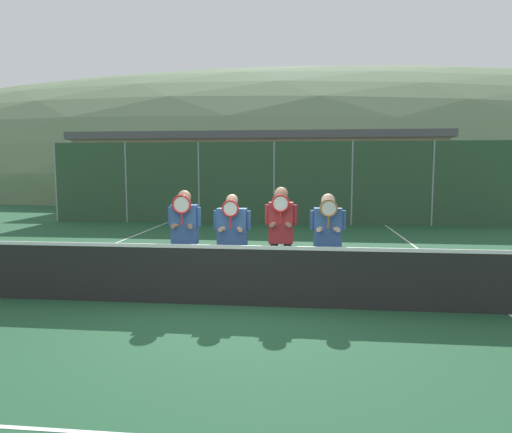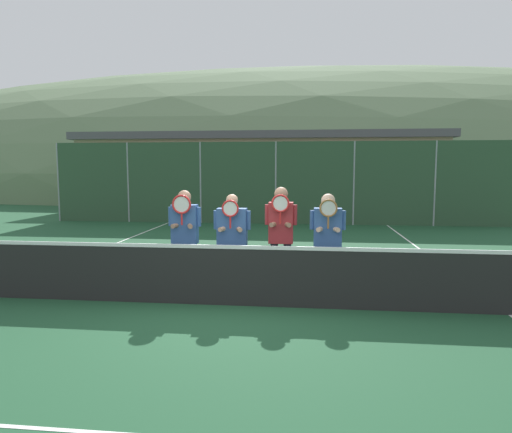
{
  "view_description": "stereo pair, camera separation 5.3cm",
  "coord_description": "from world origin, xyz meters",
  "px_view_note": "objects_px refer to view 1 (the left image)",
  "views": [
    {
      "loc": [
        1.17,
        -6.8,
        2.13
      ],
      "look_at": [
        0.34,
        0.9,
        1.3
      ],
      "focal_mm": 32.0,
      "sensor_mm": 36.0,
      "label": 1
    },
    {
      "loc": [
        1.22,
        -6.8,
        2.13
      ],
      "look_at": [
        0.34,
        0.9,
        1.3
      ],
      "focal_mm": 32.0,
      "sensor_mm": 36.0,
      "label": 2
    }
  ],
  "objects_px": {
    "car_left_of_center": "(280,194)",
    "player_center_left": "(232,235)",
    "car_center": "(392,195)",
    "car_far_left": "(175,195)",
    "player_center_right": "(281,231)",
    "player_rightmost": "(328,234)",
    "player_leftmost": "(185,231)"
  },
  "relations": [
    {
      "from": "car_left_of_center",
      "to": "player_center_left",
      "type": "bearing_deg",
      "value": -90.46
    },
    {
      "from": "player_center_left",
      "to": "car_center",
      "type": "bearing_deg",
      "value": 68.69
    },
    {
      "from": "car_far_left",
      "to": "car_center",
      "type": "xyz_separation_m",
      "value": [
        9.54,
        0.49,
        -0.0
      ]
    },
    {
      "from": "car_center",
      "to": "car_left_of_center",
      "type": "bearing_deg",
      "value": -179.12
    },
    {
      "from": "car_far_left",
      "to": "car_center",
      "type": "relative_size",
      "value": 0.91
    },
    {
      "from": "player_center_right",
      "to": "player_rightmost",
      "type": "distance_m",
      "value": 0.78
    },
    {
      "from": "player_center_right",
      "to": "car_far_left",
      "type": "relative_size",
      "value": 0.43
    },
    {
      "from": "player_center_right",
      "to": "player_leftmost",
      "type": "bearing_deg",
      "value": -178.09
    },
    {
      "from": "car_left_of_center",
      "to": "car_center",
      "type": "height_order",
      "value": "car_left_of_center"
    },
    {
      "from": "player_leftmost",
      "to": "car_left_of_center",
      "type": "bearing_deg",
      "value": 85.82
    },
    {
      "from": "player_leftmost",
      "to": "player_center_left",
      "type": "bearing_deg",
      "value": -2.34
    },
    {
      "from": "player_rightmost",
      "to": "player_center_left",
      "type": "bearing_deg",
      "value": -176.61
    },
    {
      "from": "player_center_right",
      "to": "player_rightmost",
      "type": "relative_size",
      "value": 1.06
    },
    {
      "from": "player_center_left",
      "to": "car_center",
      "type": "xyz_separation_m",
      "value": [
        4.98,
        12.77,
        -0.07
      ]
    },
    {
      "from": "player_leftmost",
      "to": "player_rightmost",
      "type": "xyz_separation_m",
      "value": [
        2.41,
        0.06,
        -0.03
      ]
    },
    {
      "from": "player_center_right",
      "to": "car_left_of_center",
      "type": "height_order",
      "value": "car_left_of_center"
    },
    {
      "from": "player_center_left",
      "to": "player_center_right",
      "type": "relative_size",
      "value": 0.93
    },
    {
      "from": "player_center_left",
      "to": "player_rightmost",
      "type": "bearing_deg",
      "value": 3.39
    },
    {
      "from": "car_far_left",
      "to": "car_center",
      "type": "bearing_deg",
      "value": 2.94
    },
    {
      "from": "player_rightmost",
      "to": "car_far_left",
      "type": "bearing_deg",
      "value": 116.8
    },
    {
      "from": "player_leftmost",
      "to": "player_center_right",
      "type": "height_order",
      "value": "player_center_right"
    },
    {
      "from": "car_far_left",
      "to": "player_rightmost",
      "type": "bearing_deg",
      "value": -63.2
    },
    {
      "from": "player_center_left",
      "to": "car_left_of_center",
      "type": "bearing_deg",
      "value": 89.54
    },
    {
      "from": "car_far_left",
      "to": "player_center_left",
      "type": "bearing_deg",
      "value": -69.6
    },
    {
      "from": "player_center_right",
      "to": "car_center",
      "type": "height_order",
      "value": "car_center"
    },
    {
      "from": "player_rightmost",
      "to": "car_center",
      "type": "height_order",
      "value": "car_center"
    },
    {
      "from": "player_center_right",
      "to": "car_far_left",
      "type": "xyz_separation_m",
      "value": [
        -5.38,
        12.19,
        -0.14
      ]
    },
    {
      "from": "player_center_left",
      "to": "car_far_left",
      "type": "height_order",
      "value": "car_far_left"
    },
    {
      "from": "player_leftmost",
      "to": "car_center",
      "type": "height_order",
      "value": "car_center"
    },
    {
      "from": "car_left_of_center",
      "to": "car_center",
      "type": "bearing_deg",
      "value": 0.88
    },
    {
      "from": "player_leftmost",
      "to": "car_center",
      "type": "xyz_separation_m",
      "value": [
        5.8,
        12.73,
        -0.12
      ]
    },
    {
      "from": "player_leftmost",
      "to": "player_center_right",
      "type": "xyz_separation_m",
      "value": [
        1.64,
        0.05,
        0.02
      ]
    }
  ]
}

